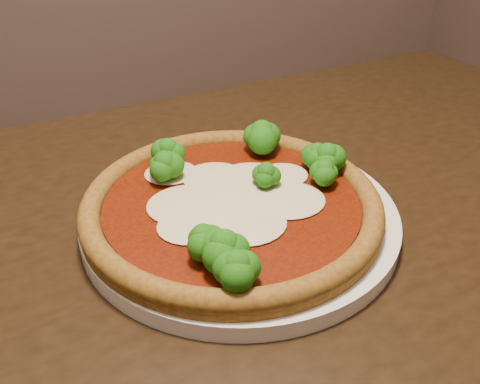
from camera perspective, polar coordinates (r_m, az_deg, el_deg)
name	(u,v)px	position (r m, az deg, el deg)	size (l,w,h in m)	color
dining_table	(217,333)	(0.58, -2.51, -14.82)	(1.43, 1.01, 0.75)	black
plate	(240,216)	(0.57, 0.00, -2.62)	(0.33, 0.33, 0.02)	silver
pizza	(234,201)	(0.55, -0.68, -0.95)	(0.31, 0.31, 0.06)	brown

